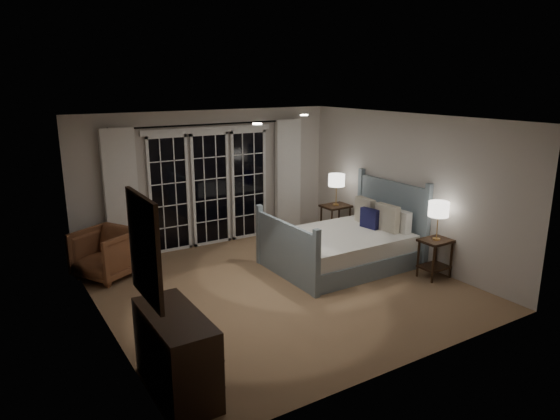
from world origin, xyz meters
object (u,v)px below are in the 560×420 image
nightstand_right (336,217)px  lamp_left (439,209)px  bed (344,246)px  armchair (106,254)px  lamp_right (337,180)px  dresser (176,353)px  nightstand_left (435,252)px

nightstand_right → lamp_left: 2.46m
bed → armchair: 3.84m
lamp_right → nightstand_right: bearing=0.0°
lamp_left → lamp_right: bearing=92.8°
nightstand_right → dresser: dresser is taller
bed → lamp_left: bed is taller
bed → nightstand_left: 1.46m
lamp_right → nightstand_left: bearing=-87.2°
lamp_right → armchair: lamp_right is taller
nightstand_right → lamp_right: size_ratio=1.12×
lamp_left → lamp_right: 2.37m
bed → nightstand_right: (0.74, 1.19, 0.12)m
lamp_left → dresser: (-4.50, -0.71, -0.68)m
armchair → dresser: dresser is taller
nightstand_left → armchair: bearing=148.1°
dresser → lamp_left: bearing=8.9°
bed → lamp_right: (0.74, 1.19, 0.83)m
nightstand_right → armchair: size_ratio=0.80×
lamp_left → bed: bearing=125.9°
bed → armchair: (-3.51, 1.54, 0.05)m
nightstand_left → lamp_right: (-0.12, 2.37, 0.76)m
bed → armchair: bearing=156.3°
bed → dresser: (-3.64, -1.89, 0.09)m
lamp_right → armchair: size_ratio=0.71×
nightstand_left → lamp_right: lamp_right is taller
lamp_left → nightstand_right: bearing=92.8°
lamp_right → dresser: (-4.38, -3.07, -0.75)m
dresser → lamp_right: bearing=35.0°
nightstand_left → nightstand_right: (-0.12, 2.37, 0.04)m
bed → nightstand_left: bearing=-54.1°
bed → lamp_left: (0.86, -1.18, 0.77)m
lamp_left → armchair: bearing=148.1°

